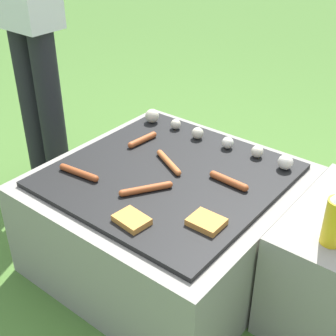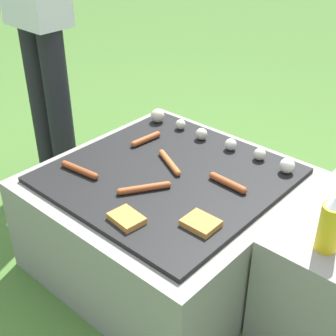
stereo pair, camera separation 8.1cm
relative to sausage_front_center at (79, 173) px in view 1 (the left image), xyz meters
The scene contains 11 objects.
ground_plane 0.52m from the sausage_front_center, 41.77° to the left, with size 14.00×14.00×0.00m, color #47702D.
grill 0.38m from the sausage_front_center, 41.77° to the left, with size 0.85×0.85×0.40m.
sausage_front_center is the anchor object (origin of this frame).
sausage_mid_right 0.26m from the sausage_front_center, 15.52° to the left, with size 0.11×0.16×0.02m.
sausage_front_left 0.32m from the sausage_front_center, 51.39° to the left, with size 0.16×0.09×0.02m.
sausage_back_right 0.52m from the sausage_front_center, 32.45° to the left, with size 0.16×0.03×0.03m.
sausage_back_left 0.33m from the sausage_front_center, 87.81° to the left, with size 0.04×0.15×0.02m.
bread_slice_left 0.51m from the sausage_front_center, ahead, with size 0.10×0.09×0.02m.
bread_slice_right 0.34m from the sausage_front_center, 14.26° to the right, with size 0.11×0.09×0.02m.
mushroom_row 0.54m from the sausage_front_center, 66.02° to the left, with size 0.68×0.07×0.06m.
condiment_bottle 0.86m from the sausage_front_center, 13.60° to the left, with size 0.06×0.06×0.18m.
Camera 1 is at (0.88, -1.11, 1.28)m, focal length 50.00 mm.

